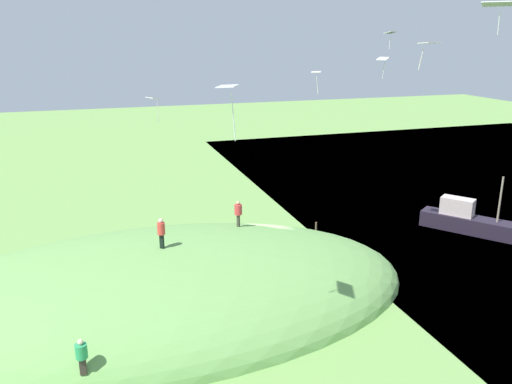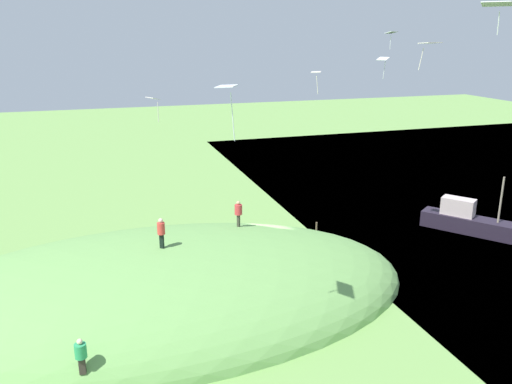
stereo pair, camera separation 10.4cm
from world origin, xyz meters
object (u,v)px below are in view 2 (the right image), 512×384
object	(u,v)px
boat_on_lake	(469,221)
kite_0	(383,60)
person_watching_kites	(238,211)
kite_6	(391,33)
person_with_child	(81,353)
kite_5	(153,100)
kite_1	(430,44)
kite_3	(227,90)
person_walking_path	(161,230)
kite_4	(497,5)
mooring_post	(316,229)
kite_7	(316,73)

from	to	relation	value
boat_on_lake	kite_0	world-z (taller)	kite_0
person_watching_kites	kite_6	xyz separation A→B (m)	(-11.98, -3.28, 10.62)
boat_on_lake	person_with_child	size ratio (longest dim) A/B	4.17
person_watching_kites	kite_0	size ratio (longest dim) A/B	1.27
kite_0	person_with_child	bearing A→B (deg)	27.60
boat_on_lake	person_with_child	world-z (taller)	boat_on_lake
person_watching_kites	kite_5	world-z (taller)	kite_5
kite_5	kite_1	bearing A→B (deg)	143.36
boat_on_lake	kite_3	world-z (taller)	kite_3
person_walking_path	kite_6	bearing A→B (deg)	58.82
kite_4	mooring_post	distance (m)	21.86
person_with_child	kite_4	distance (m)	20.94
person_walking_path	mooring_post	xyz separation A→B (m)	(-12.12, -6.49, -3.73)
mooring_post	kite_4	bearing A→B (deg)	88.64
person_watching_kites	kite_3	bearing A→B (deg)	16.79
kite_0	kite_1	size ratio (longest dim) A/B	0.99
person_walking_path	kite_6	world-z (taller)	kite_6
kite_7	mooring_post	distance (m)	15.60
person_with_child	kite_7	xyz separation A→B (m)	(-11.93, -4.60, 10.39)
person_walking_path	kite_3	xyz separation A→B (m)	(-1.86, 7.48, 8.08)
person_walking_path	mooring_post	world-z (taller)	person_walking_path
boat_on_lake	kite_5	xyz separation A→B (m)	(22.73, -1.66, 9.69)
kite_5	kite_7	world-z (taller)	kite_7
person_with_child	mooring_post	xyz separation A→B (m)	(-16.39, -13.59, -1.55)
boat_on_lake	kite_3	xyz separation A→B (m)	(21.47, 11.19, 11.47)
person_walking_path	kite_1	bearing A→B (deg)	21.89
kite_1	kite_3	world-z (taller)	kite_1
person_with_child	kite_3	world-z (taller)	kite_3
person_with_child	kite_4	xyz separation A→B (m)	(-16.01, 2.47, 13.27)
person_with_child	kite_3	size ratio (longest dim) A/B	0.74
boat_on_lake	kite_5	size ratio (longest dim) A/B	4.54
person_walking_path	kite_4	world-z (taller)	kite_4
kite_4	boat_on_lake	bearing A→B (deg)	-131.11
person_walking_path	mooring_post	bearing A→B (deg)	66.64
person_watching_kites	kite_6	world-z (taller)	kite_6
kite_4	kite_1	bearing A→B (deg)	-102.83
person_watching_kites	kite_4	world-z (taller)	kite_4
kite_0	mooring_post	size ratio (longest dim) A/B	1.29
boat_on_lake	kite_7	world-z (taller)	kite_7
kite_6	kite_7	xyz separation A→B (m)	(9.50, 8.87, -1.93)
kite_3	kite_7	bearing A→B (deg)	-139.34
kite_4	kite_6	bearing A→B (deg)	-108.80
boat_on_lake	kite_4	xyz separation A→B (m)	(11.59, 13.29, 14.48)
person_with_child	kite_3	bearing A→B (deg)	-175.26
person_watching_kites	kite_1	xyz separation A→B (m)	(-7.85, 6.96, 10.08)
kite_4	kite_6	size ratio (longest dim) A/B	1.03
boat_on_lake	kite_4	distance (m)	22.82
person_with_child	kite_4	world-z (taller)	kite_4
kite_0	kite_5	xyz separation A→B (m)	(13.88, -2.67, -2.24)
kite_4	mooring_post	world-z (taller)	kite_4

